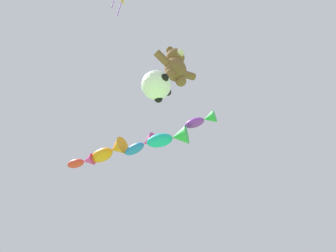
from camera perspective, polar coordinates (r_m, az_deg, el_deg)
name	(u,v)px	position (r m, az deg, el deg)	size (l,w,h in m)	color
teddy_bear_kite	(176,66)	(13.10, 1.32, 10.45)	(1.99, 0.88, 2.02)	brown
soccer_ball_kite	(156,86)	(11.55, -2.02, 7.06)	(1.16, 1.16, 1.07)	white
fish_kite_violet	(202,120)	(16.18, 5.93, 0.98)	(1.19, 1.65, 0.63)	purple
fish_kite_teal	(169,138)	(16.16, 0.26, -2.16)	(1.87, 2.18, 0.92)	#19ADB2
fish_kite_cobalt	(141,145)	(16.91, -4.67, -3.33)	(1.04, 2.03, 0.67)	blue
fish_kite_tangerine	(109,151)	(18.16, -10.17, -4.39)	(1.51, 2.35, 0.98)	orange
fish_kite_crimson	(82,162)	(18.97, -14.76, -6.05)	(1.34, 1.69, 0.66)	red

